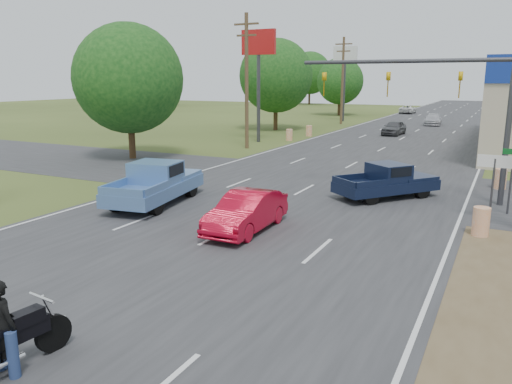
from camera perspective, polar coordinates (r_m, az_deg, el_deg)
The scene contains 27 objects.
ground at distance 11.69m, azimuth -25.74°, elevation -15.19°, with size 200.00×200.00×0.00m, color #39481D.
main_road at distance 47.09m, azimuth 16.36°, elevation 5.89°, with size 15.00×180.00×0.02m, color #2D2D30.
cross_road at distance 26.02m, azimuth 7.16°, elevation 1.09°, with size 120.00×10.00×0.02m, color #2D2D30.
utility_pole_5 at distance 38.51m, azimuth -1.08°, elevation 12.90°, with size 2.00×0.28×10.00m.
utility_pole_6 at distance 60.76m, azimuth 9.86°, elevation 12.67°, with size 2.00×0.28×10.00m.
tree_0 at distance 34.42m, azimuth -14.36°, elevation 12.44°, with size 7.14×7.14×8.84m.
tree_1 at distance 52.84m, azimuth 2.29°, elevation 13.13°, with size 7.56×7.56×9.36m.
tree_2 at distance 75.52m, azimuth 9.59°, elevation 12.39°, with size 6.72×6.72×8.32m.
tree_4 at distance 102.97m, azimuth -11.54°, elevation 13.40°, with size 9.24×9.24×11.44m.
tree_6 at distance 108.13m, azimuth 6.17°, elevation 13.37°, with size 8.82×8.82×10.92m.
barrel_0 at distance 18.64m, azimuth 24.32°, elevation -3.10°, with size 0.56×0.56×1.00m, color orange.
barrel_1 at distance 26.94m, azimuth 26.14°, elevation 1.33°, with size 0.56×0.56×1.00m, color orange.
barrel_2 at distance 43.75m, azimuth 3.82°, elevation 6.53°, with size 0.56×0.56×1.00m, color orange.
barrel_3 at distance 47.33m, azimuth 6.08°, elevation 6.96°, with size 0.56×0.56×1.00m, color orange.
pole_sign_left_near at distance 42.56m, azimuth 0.29°, elevation 15.38°, with size 3.00×0.35×9.20m.
pole_sign_left_far at distance 64.90m, azimuth 10.13°, elevation 14.29°, with size 3.00×0.35×9.20m.
lane_sign at distance 20.29m, azimuth 25.55°, elevation 2.07°, with size 1.20×0.08×2.52m.
street_name_sign at distance 21.82m, azimuth 27.17°, elevation 1.79°, with size 0.80×0.08×2.61m.
signal_mast at distance 23.18m, azimuth 20.54°, elevation 10.92°, with size 9.12×0.40×7.00m.
red_convertible at distance 17.49m, azimuth -1.10°, elevation -2.29°, with size 1.46×4.17×1.38m, color #AE081F.
motorcycle at distance 10.37m, azimuth -27.03°, elevation -15.64°, with size 0.77×2.41×1.22m.
rider at distance 10.26m, azimuth -26.86°, elevation -13.95°, with size 0.63×0.41×1.71m, color black.
blue_pickup at distance 21.79m, azimuth -11.28°, elevation 1.09°, with size 2.98×5.74×1.81m.
navy_pickup at distance 23.15m, azimuth 14.89°, elevation 1.27°, with size 4.34×4.83×1.56m.
distant_car_grey at distance 49.86m, azimuth 15.50°, elevation 7.08°, with size 1.63×4.04×1.38m, color #4E4F52.
distant_car_silver at distance 62.12m, azimuth 19.57°, elevation 7.82°, with size 1.85×4.54×1.32m, color #BABABF.
distant_car_white at distance 82.12m, azimuth 16.96°, elevation 9.02°, with size 2.14×4.64×1.29m, color silver.
Camera 1 is at (8.54, -6.02, 5.23)m, focal length 35.00 mm.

